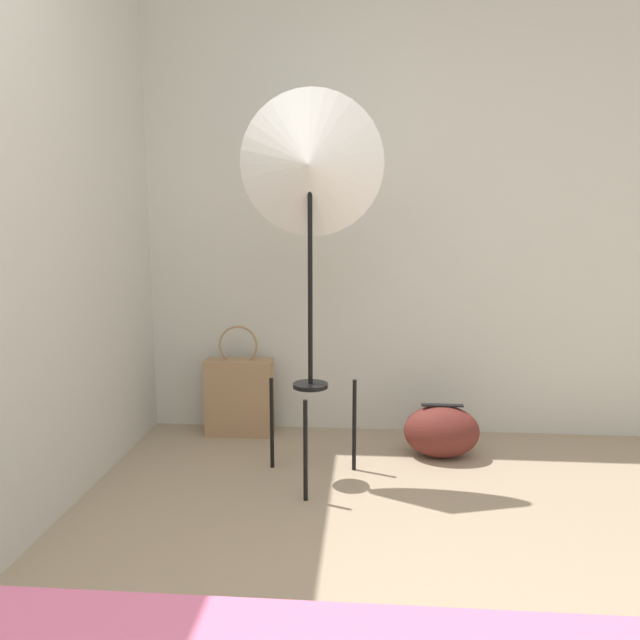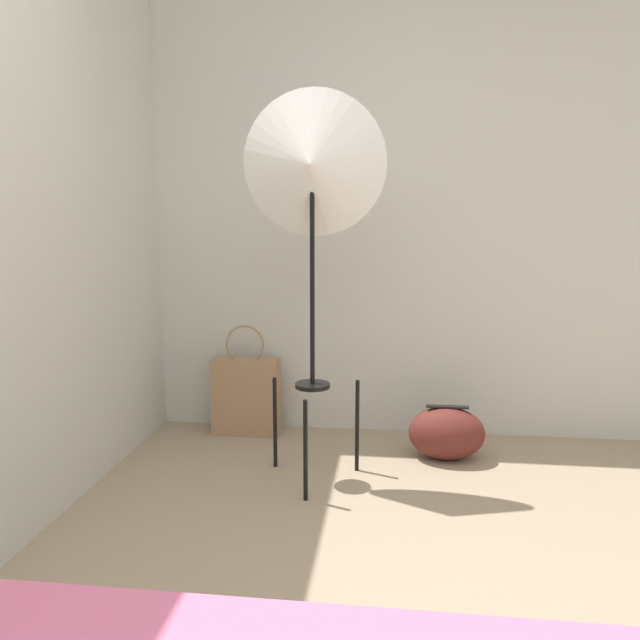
% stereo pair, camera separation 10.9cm
% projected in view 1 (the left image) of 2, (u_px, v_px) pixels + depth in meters
% --- Properties ---
extents(wall_back, '(8.00, 0.05, 2.60)m').
position_uv_depth(wall_back, '(379.00, 206.00, 3.50)').
color(wall_back, beige).
rests_on(wall_back, ground_plane).
extents(wall_side_left, '(0.05, 8.00, 2.60)m').
position_uv_depth(wall_side_left, '(6.00, 200.00, 2.23)').
color(wall_side_left, beige).
rests_on(wall_side_left, ground_plane).
extents(photo_umbrella, '(0.66, 0.37, 1.81)m').
position_uv_depth(photo_umbrella, '(310.00, 169.00, 2.76)').
color(photo_umbrella, black).
rests_on(photo_umbrella, ground_plane).
extents(tote_bag, '(0.38, 0.14, 0.64)m').
position_uv_depth(tote_bag, '(239.00, 396.00, 3.57)').
color(tote_bag, '#9E7A56').
rests_on(tote_bag, ground_plane).
extents(duffel_bag, '(0.39, 0.27, 0.28)m').
position_uv_depth(duffel_bag, '(441.00, 431.00, 3.25)').
color(duffel_bag, '#5B231E').
rests_on(duffel_bag, ground_plane).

